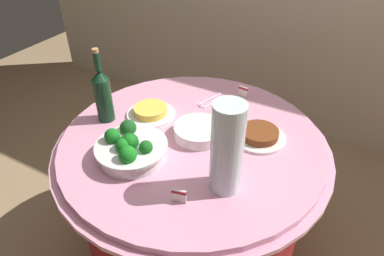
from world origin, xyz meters
TOP-DOWN VIEW (x-y plane):
  - ground_plane at (0.00, 0.00)m, footprint 6.00×6.00m
  - buffet_table at (0.00, 0.00)m, footprint 1.16×1.16m
  - broccoli_bowl at (-0.15, -0.22)m, footprint 0.28×0.28m
  - plate_stack at (0.02, 0.02)m, footprint 0.21×0.21m
  - wine_bottle at (-0.40, -0.06)m, footprint 0.07×0.07m
  - decorative_fruit_vase at (0.23, -0.19)m, footprint 0.11×0.11m
  - serving_tongs at (-0.06, 0.30)m, footprint 0.09×0.17m
  - food_plate_fried_egg at (-0.25, 0.06)m, footprint 0.22×0.22m
  - food_plate_stir_fry at (0.25, 0.13)m, footprint 0.22×0.22m
  - label_placard_front at (0.13, -0.33)m, footprint 0.05×0.02m
  - label_placard_mid at (0.06, 0.42)m, footprint 0.05×0.02m

SIDE VIEW (x-z plane):
  - ground_plane at x=0.00m, z-range 0.00..0.00m
  - buffet_table at x=0.00m, z-range 0.01..0.75m
  - serving_tongs at x=-0.06m, z-range 0.74..0.75m
  - food_plate_fried_egg at x=-0.25m, z-range 0.74..0.78m
  - food_plate_stir_fry at x=0.25m, z-range 0.74..0.78m
  - plate_stack at x=0.02m, z-range 0.74..0.79m
  - label_placard_front at x=0.13m, z-range 0.74..0.80m
  - label_placard_mid at x=0.06m, z-range 0.74..0.80m
  - broccoli_bowl at x=-0.15m, z-range 0.73..0.85m
  - wine_bottle at x=-0.40m, z-range 0.70..1.04m
  - decorative_fruit_vase at x=0.23m, z-range 0.72..1.06m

